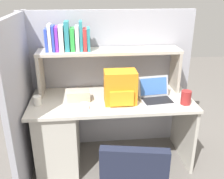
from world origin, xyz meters
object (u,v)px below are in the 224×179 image
at_px(paper_cup, 37,101).
at_px(snack_canister, 186,98).
at_px(backpack, 120,88).
at_px(tissue_box, 78,96).
at_px(computer_mouse, 85,106).
at_px(laptop, 156,95).

bearing_deg(paper_cup, snack_canister, -4.94).
xyz_separation_m(backpack, tissue_box, (-0.40, 0.08, -0.10)).
height_order(computer_mouse, snack_canister, snack_canister).
relative_size(laptop, paper_cup, 3.76).
bearing_deg(computer_mouse, backpack, 0.45).
relative_size(laptop, tissue_box, 1.53).
bearing_deg(computer_mouse, laptop, -3.88).
xyz_separation_m(laptop, snack_canister, (0.26, -0.11, 0.02)).
height_order(laptop, computer_mouse, laptop).
distance_m(backpack, computer_mouse, 0.37).
height_order(computer_mouse, paper_cup, paper_cup).
bearing_deg(laptop, computer_mouse, -173.06).
distance_m(laptop, paper_cup, 1.13).
bearing_deg(tissue_box, backpack, -15.04).
distance_m(paper_cup, snack_canister, 1.40).
distance_m(laptop, snack_canister, 0.28).
height_order(laptop, paper_cup, laptop).
bearing_deg(backpack, tissue_box, 168.61).
distance_m(computer_mouse, snack_canister, 0.95).
relative_size(computer_mouse, tissue_box, 0.47).
height_order(paper_cup, tissue_box, tissue_box).
relative_size(backpack, paper_cup, 3.53).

